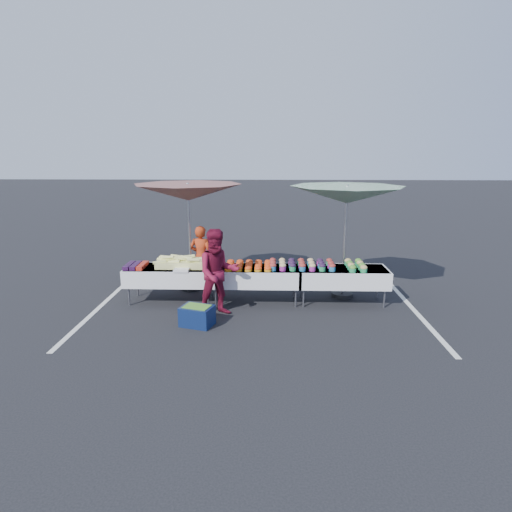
{
  "coord_description": "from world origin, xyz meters",
  "views": [
    {
      "loc": [
        0.25,
        -8.59,
        3.11
      ],
      "look_at": [
        0.0,
        0.0,
        1.0
      ],
      "focal_mm": 30.0,
      "sensor_mm": 36.0,
      "label": 1
    }
  ],
  "objects_px": {
    "umbrella_left": "(188,193)",
    "umbrella_right": "(347,196)",
    "table_center": "(256,275)",
    "table_left": "(171,275)",
    "storage_bin": "(197,315)",
    "customer": "(218,273)",
    "table_right": "(342,276)",
    "vendor": "(201,257)"
  },
  "relations": [
    {
      "from": "storage_bin",
      "to": "table_right",
      "type": "bearing_deg",
      "value": 42.21
    },
    {
      "from": "table_right",
      "to": "vendor",
      "type": "height_order",
      "value": "vendor"
    },
    {
      "from": "vendor",
      "to": "table_left",
      "type": "bearing_deg",
      "value": 71.95
    },
    {
      "from": "table_center",
      "to": "vendor",
      "type": "xyz_separation_m",
      "value": [
        -1.3,
        0.94,
        0.15
      ]
    },
    {
      "from": "table_right",
      "to": "vendor",
      "type": "bearing_deg",
      "value": 163.1
    },
    {
      "from": "table_left",
      "to": "vendor",
      "type": "distance_m",
      "value": 1.08
    },
    {
      "from": "table_center",
      "to": "customer",
      "type": "xyz_separation_m",
      "value": [
        -0.71,
        -0.75,
        0.27
      ]
    },
    {
      "from": "table_center",
      "to": "table_right",
      "type": "height_order",
      "value": "same"
    },
    {
      "from": "umbrella_left",
      "to": "vendor",
      "type": "bearing_deg",
      "value": 32.61
    },
    {
      "from": "table_center",
      "to": "table_right",
      "type": "bearing_deg",
      "value": 0.0
    },
    {
      "from": "umbrella_right",
      "to": "storage_bin",
      "type": "distance_m",
      "value": 3.94
    },
    {
      "from": "table_left",
      "to": "storage_bin",
      "type": "height_order",
      "value": "table_left"
    },
    {
      "from": "table_right",
      "to": "umbrella_right",
      "type": "height_order",
      "value": "umbrella_right"
    },
    {
      "from": "customer",
      "to": "umbrella_left",
      "type": "height_order",
      "value": "umbrella_left"
    },
    {
      "from": "table_center",
      "to": "umbrella_right",
      "type": "relative_size",
      "value": 0.76
    },
    {
      "from": "table_center",
      "to": "table_left",
      "type": "bearing_deg",
      "value": 180.0
    },
    {
      "from": "table_right",
      "to": "storage_bin",
      "type": "height_order",
      "value": "table_right"
    },
    {
      "from": "storage_bin",
      "to": "customer",
      "type": "bearing_deg",
      "value": 76.33
    },
    {
      "from": "table_left",
      "to": "umbrella_left",
      "type": "height_order",
      "value": "umbrella_left"
    },
    {
      "from": "vendor",
      "to": "umbrella_right",
      "type": "distance_m",
      "value": 3.55
    },
    {
      "from": "table_center",
      "to": "umbrella_left",
      "type": "bearing_deg",
      "value": 152.25
    },
    {
      "from": "vendor",
      "to": "umbrella_right",
      "type": "relative_size",
      "value": 0.6
    },
    {
      "from": "table_right",
      "to": "customer",
      "type": "distance_m",
      "value": 2.63
    },
    {
      "from": "customer",
      "to": "umbrella_right",
      "type": "bearing_deg",
      "value": 5.54
    },
    {
      "from": "table_left",
      "to": "table_center",
      "type": "distance_m",
      "value": 1.8
    },
    {
      "from": "table_center",
      "to": "table_right",
      "type": "xyz_separation_m",
      "value": [
        1.8,
        0.0,
        0.0
      ]
    },
    {
      "from": "vendor",
      "to": "customer",
      "type": "bearing_deg",
      "value": 119.26
    },
    {
      "from": "umbrella_left",
      "to": "umbrella_right",
      "type": "xyz_separation_m",
      "value": [
        3.4,
        -0.4,
        -0.01
      ]
    },
    {
      "from": "customer",
      "to": "storage_bin",
      "type": "bearing_deg",
      "value": -139.71
    },
    {
      "from": "umbrella_left",
      "to": "storage_bin",
      "type": "relative_size",
      "value": 3.71
    },
    {
      "from": "customer",
      "to": "storage_bin",
      "type": "relative_size",
      "value": 2.55
    },
    {
      "from": "umbrella_right",
      "to": "storage_bin",
      "type": "bearing_deg",
      "value": -149.86
    },
    {
      "from": "vendor",
      "to": "storage_bin",
      "type": "xyz_separation_m",
      "value": [
        0.26,
        -2.24,
        -0.54
      ]
    },
    {
      "from": "table_left",
      "to": "table_center",
      "type": "relative_size",
      "value": 1.0
    },
    {
      "from": "table_right",
      "to": "umbrella_right",
      "type": "xyz_separation_m",
      "value": [
        0.08,
        0.4,
        1.63
      ]
    },
    {
      "from": "table_left",
      "to": "table_right",
      "type": "relative_size",
      "value": 1.0
    },
    {
      "from": "storage_bin",
      "to": "table_left",
      "type": "bearing_deg",
      "value": 138.01
    },
    {
      "from": "table_left",
      "to": "umbrella_left",
      "type": "xyz_separation_m",
      "value": [
        0.28,
        0.8,
        1.63
      ]
    },
    {
      "from": "customer",
      "to": "umbrella_right",
      "type": "relative_size",
      "value": 0.69
    },
    {
      "from": "table_left",
      "to": "umbrella_right",
      "type": "distance_m",
      "value": 4.05
    },
    {
      "from": "umbrella_left",
      "to": "umbrella_right",
      "type": "bearing_deg",
      "value": -6.7
    },
    {
      "from": "umbrella_right",
      "to": "table_left",
      "type": "bearing_deg",
      "value": -173.8
    }
  ]
}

